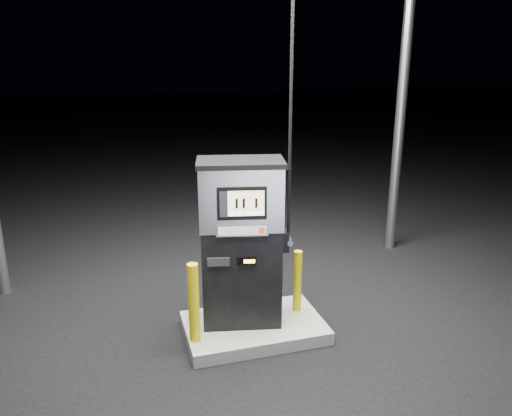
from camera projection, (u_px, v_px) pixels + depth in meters
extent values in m
plane|color=black|center=(254.00, 333.00, 5.87)|extent=(80.00, 80.00, 0.00)
cube|color=slate|center=(254.00, 328.00, 5.85)|extent=(1.60, 1.00, 0.15)
cylinder|color=gray|center=(401.00, 114.00, 7.86)|extent=(0.16, 0.16, 4.50)
cube|color=black|center=(241.00, 274.00, 5.71)|extent=(0.97, 0.68, 1.16)
cube|color=#B6B6BD|center=(241.00, 196.00, 5.44)|extent=(0.99, 0.71, 0.70)
cube|color=black|center=(240.00, 162.00, 5.33)|extent=(1.04, 0.75, 0.06)
cube|color=black|center=(242.00, 204.00, 5.18)|extent=(0.51, 0.14, 0.35)
cube|color=beige|center=(246.00, 201.00, 5.17)|extent=(0.37, 0.08, 0.22)
cube|color=white|center=(246.00, 214.00, 5.20)|extent=(0.37, 0.08, 0.05)
cube|color=#B6B6BD|center=(242.00, 230.00, 5.27)|extent=(0.55, 0.14, 0.13)
cube|color=#93969A|center=(242.00, 231.00, 5.26)|extent=(0.50, 0.11, 0.10)
cube|color=red|center=(262.00, 230.00, 5.27)|extent=(0.06, 0.02, 0.07)
cube|color=black|center=(247.00, 261.00, 5.38)|extent=(0.20, 0.06, 0.08)
cube|color=orange|center=(249.00, 261.00, 5.37)|extent=(0.12, 0.03, 0.04)
cube|color=black|center=(218.00, 262.00, 5.36)|extent=(0.24, 0.07, 0.09)
cube|color=black|center=(284.00, 241.00, 5.63)|extent=(0.13, 0.18, 0.23)
cylinder|color=gray|center=(289.00, 241.00, 5.64)|extent=(0.11, 0.21, 0.07)
cylinder|color=black|center=(291.00, 101.00, 5.14)|extent=(0.04, 0.04, 2.88)
cylinder|color=#CCB90B|center=(194.00, 303.00, 5.32)|extent=(0.16, 0.16, 0.90)
cylinder|color=#CCB90B|center=(297.00, 281.00, 5.99)|extent=(0.13, 0.13, 0.77)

